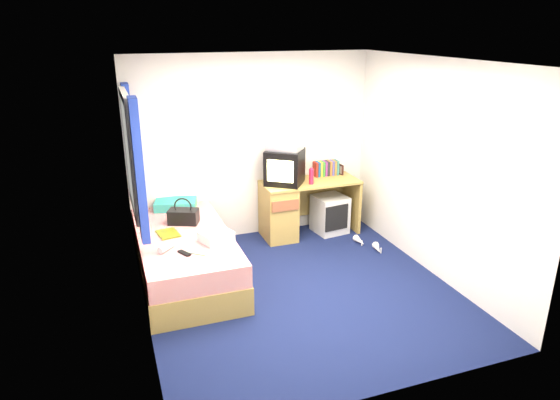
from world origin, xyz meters
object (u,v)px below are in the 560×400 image
object	(u,v)px
desk	(290,207)
picture_frame	(341,169)
towel	(216,236)
white_heels	(368,245)
bed	(185,256)
magazine	(168,234)
pink_water_bottle	(311,177)
vcr	(285,147)
crt_tv	(285,167)
colour_swatch_fan	(197,253)
aerosol_can	(302,173)
remote_control	(184,253)
water_bottle	(166,247)
pillow	(176,204)
handbag	(183,216)
storage_cube	(330,214)

from	to	relation	value
desk	picture_frame	size ratio (longest dim) A/B	9.29
towel	white_heels	distance (m)	2.14
bed	magazine	xyz separation A→B (m)	(-0.16, 0.05, 0.28)
bed	pink_water_bottle	size ratio (longest dim) A/B	10.19
vcr	bed	bearing A→B (deg)	-113.86
crt_tv	pink_water_bottle	world-z (taller)	crt_tv
bed	colour_swatch_fan	xyz separation A→B (m)	(0.04, -0.54, 0.28)
aerosol_can	desk	bearing A→B (deg)	-159.06
desk	magazine	bearing A→B (deg)	-158.00
bed	vcr	bearing A→B (deg)	27.04
desk	bed	bearing A→B (deg)	-154.31
crt_tv	remote_control	world-z (taller)	crt_tv
towel	colour_swatch_fan	xyz separation A→B (m)	(-0.26, -0.23, -0.05)
water_bottle	pillow	bearing A→B (deg)	77.16
bed	handbag	size ratio (longest dim) A/B	5.23
bed	crt_tv	size ratio (longest dim) A/B	3.28
pillow	colour_swatch_fan	world-z (taller)	pillow
pillow	crt_tv	size ratio (longest dim) A/B	0.82
aerosol_can	white_heels	world-z (taller)	aerosol_can
pink_water_bottle	white_heels	size ratio (longest dim) A/B	0.38
picture_frame	pillow	bearing A→B (deg)	175.62
desk	vcr	world-z (taller)	vcr
picture_frame	handbag	xyz separation A→B (m)	(-2.28, -0.56, -0.19)
pillow	picture_frame	bearing A→B (deg)	0.80
towel	water_bottle	world-z (taller)	towel
bed	white_heels	distance (m)	2.35
remote_control	bed	bearing A→B (deg)	53.76
desk	storage_cube	bearing A→B (deg)	-4.84
aerosol_can	water_bottle	world-z (taller)	aerosol_can
water_bottle	desk	bearing A→B (deg)	31.90
pillow	remote_control	bearing A→B (deg)	-95.05
vcr	water_bottle	xyz separation A→B (m)	(-1.69, -1.10, -0.67)
desk	aerosol_can	bearing A→B (deg)	20.94
crt_tv	colour_swatch_fan	world-z (taller)	crt_tv
crt_tv	water_bottle	distance (m)	2.05
magazine	colour_swatch_fan	xyz separation A→B (m)	(0.20, -0.59, -0.00)
vcr	towel	distance (m)	1.69
water_bottle	picture_frame	bearing A→B (deg)	25.74
white_heels	magazine	bearing A→B (deg)	179.40
handbag	colour_swatch_fan	world-z (taller)	handbag
bed	water_bottle	bearing A→B (deg)	-122.91
pillow	desk	size ratio (longest dim) A/B	0.39
crt_tv	storage_cube	bearing A→B (deg)	31.40
pink_water_bottle	storage_cube	bearing A→B (deg)	15.41
picture_frame	colour_swatch_fan	distance (m)	2.70
desk	vcr	distance (m)	0.84
desk	remote_control	bearing A→B (deg)	-142.29
crt_tv	handbag	world-z (taller)	crt_tv
vcr	towel	bearing A→B (deg)	-98.85
vcr	white_heels	world-z (taller)	vcr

